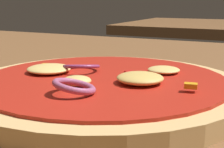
# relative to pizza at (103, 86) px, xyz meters

# --- Properties ---
(dining_table) EXTENTS (1.38, 1.04, 0.04)m
(dining_table) POSITION_rel_pizza_xyz_m (0.01, -0.01, -0.03)
(dining_table) COLOR brown
(dining_table) RESTS_ON ground
(pizza) EXTENTS (0.30, 0.30, 0.03)m
(pizza) POSITION_rel_pizza_xyz_m (0.00, 0.00, 0.00)
(pizza) COLOR tan
(pizza) RESTS_ON dining_table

